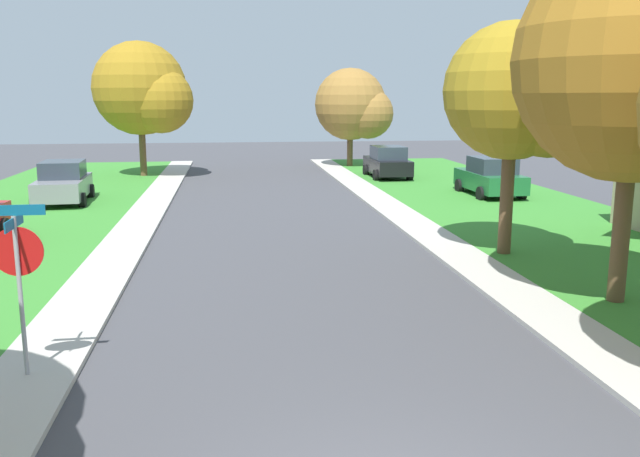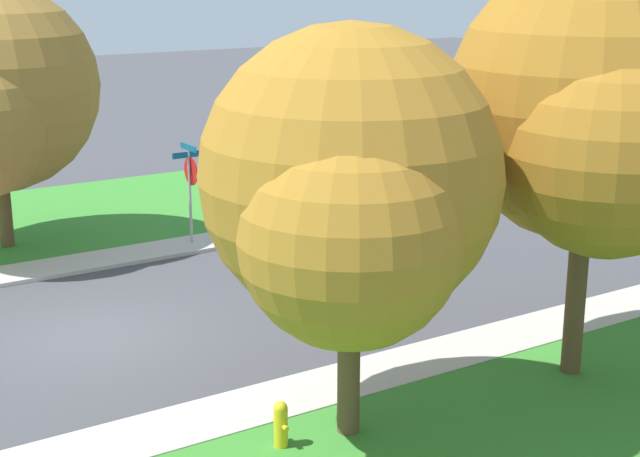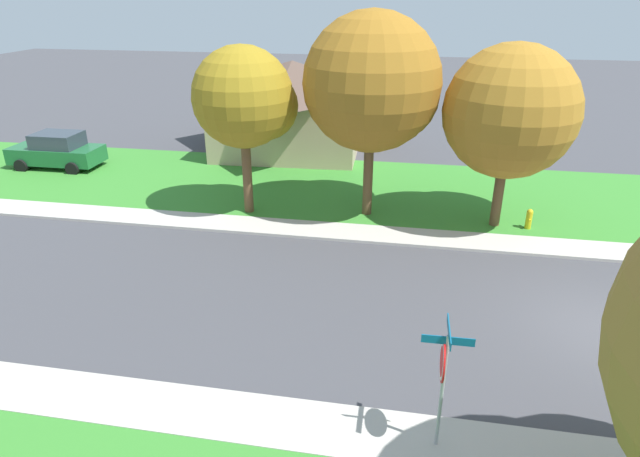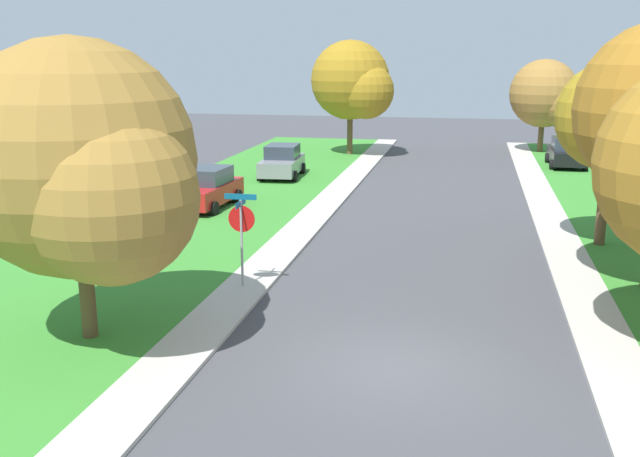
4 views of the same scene
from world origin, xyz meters
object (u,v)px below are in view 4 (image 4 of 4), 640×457
Objects in this scene: car_red_driveway_right at (207,189)px; tree_corner_large at (354,83)px; car_black_behind_trees at (567,153)px; stop_sign_far_corner at (241,225)px; tree_across_left at (618,121)px; tree_across_right at (85,168)px; car_grey_kerbside_mid at (282,162)px; tree_sidewalk_far at (548,96)px.

car_red_driveway_right is 17.95m from tree_corner_large.
car_red_driveway_right is 1.02× the size of car_black_behind_trees.
car_black_behind_trees is at bearing 64.94° from stop_sign_far_corner.
car_black_behind_trees is 18.42m from tree_across_left.
tree_across_right is (-13.01, -11.29, -0.25)m from tree_across_left.
car_red_driveway_right is 16.43m from tree_across_left.
tree_across_right is at bearing -79.40° from car_red_driveway_right.
tree_sidewalk_far is (14.54, 12.83, 2.87)m from car_grey_kerbside_mid.
car_grey_kerbside_mid is 0.72× the size of tree_sidewalk_far.
tree_corner_large is at bearing 78.16° from car_red_driveway_right.
stop_sign_far_corner is 13.10m from tree_across_left.
tree_corner_large is (2.38, 9.09, 3.75)m from car_grey_kerbside_mid.
tree_across_right reaches higher than car_black_behind_trees.
car_grey_kerbside_mid is (-3.59, 18.13, -1.01)m from stop_sign_far_corner.
stop_sign_far_corner is 0.38× the size of tree_corner_large.
stop_sign_far_corner is 11.18m from car_red_driveway_right.
car_grey_kerbside_mid is at bearing -104.68° from tree_corner_large.
tree_corner_large reaches higher than tree_across_left.
car_red_driveway_right is (-4.81, 10.05, -1.01)m from stop_sign_far_corner.
car_red_driveway_right is 0.60× the size of tree_corner_large.
tree_corner_large is at bearing 120.70° from tree_across_left.
tree_corner_large is 1.05× the size of tree_across_right.
car_grey_kerbside_mid is 16.65m from car_black_behind_trees.
tree_corner_large is at bearing -162.91° from tree_sidewalk_far.
tree_across_right reaches higher than tree_sidewalk_far.
tree_corner_large reaches higher than car_grey_kerbside_mid.
car_grey_kerbside_mid is 0.63× the size of tree_across_right.
tree_sidewalk_far is 0.84× the size of tree_corner_large.
tree_corner_large is (-12.84, 2.34, 3.75)m from car_black_behind_trees.
tree_corner_large is at bearing 92.54° from stop_sign_far_corner.
car_red_driveway_right is at bearing -101.84° from tree_corner_large.
stop_sign_far_corner is at bearing -115.06° from car_black_behind_trees.
stop_sign_far_corner reaches higher than car_black_behind_trees.
tree_across_left is 24.16m from tree_sidewalk_far.
car_red_driveway_right and car_black_behind_trees have the same top height.
car_grey_kerbside_mid is 19.60m from tree_sidewalk_far.
car_black_behind_trees is 0.68× the size of tree_across_left.
tree_sidewalk_far is at bearing 89.91° from tree_across_left.
car_grey_kerbside_mid is 1.03× the size of car_black_behind_trees.
tree_across_left reaches higher than tree_sidewalk_far.
tree_corner_large is (-12.12, 20.42, 0.26)m from tree_across_left.
tree_sidewalk_far reaches higher than car_black_behind_trees.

